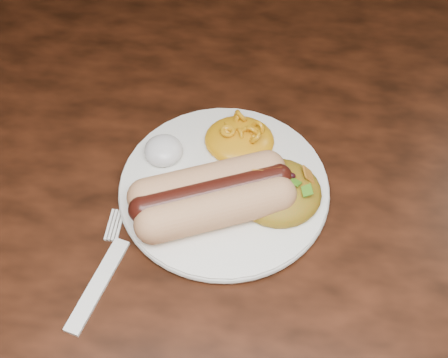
# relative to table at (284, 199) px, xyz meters

# --- Properties ---
(table) EXTENTS (1.60, 0.90, 0.75)m
(table) POSITION_rel_table_xyz_m (0.00, 0.00, 0.00)
(table) COLOR #421C0D
(table) RESTS_ON floor
(plate) EXTENTS (0.23, 0.23, 0.01)m
(plate) POSITION_rel_table_xyz_m (-0.06, -0.06, 0.10)
(plate) COLOR white
(plate) RESTS_ON table
(hotdog) EXTENTS (0.13, 0.11, 0.04)m
(hotdog) POSITION_rel_table_xyz_m (-0.07, -0.09, 0.12)
(hotdog) COLOR #DCA580
(hotdog) RESTS_ON plate
(mac_and_cheese) EXTENTS (0.08, 0.07, 0.03)m
(mac_and_cheese) POSITION_rel_table_xyz_m (-0.05, -0.01, 0.12)
(mac_and_cheese) COLOR orange
(mac_and_cheese) RESTS_ON plate
(sour_cream) EXTENTS (0.05, 0.05, 0.02)m
(sour_cream) POSITION_rel_table_xyz_m (-0.13, -0.03, 0.12)
(sour_cream) COLOR white
(sour_cream) RESTS_ON plate
(taco_salad) EXTENTS (0.09, 0.08, 0.04)m
(taco_salad) POSITION_rel_table_xyz_m (-0.01, -0.07, 0.12)
(taco_salad) COLOR #BD4408
(taco_salad) RESTS_ON plate
(fork) EXTENTS (0.05, 0.13, 0.00)m
(fork) POSITION_rel_table_xyz_m (-0.16, -0.18, 0.09)
(fork) COLOR white
(fork) RESTS_ON table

